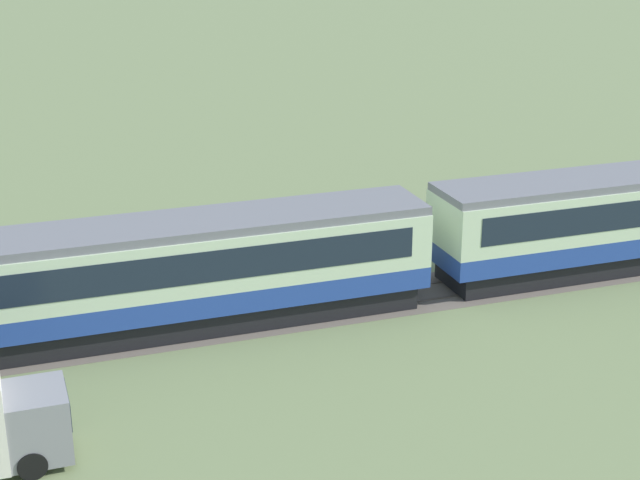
{
  "coord_description": "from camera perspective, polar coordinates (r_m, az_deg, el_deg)",
  "views": [
    {
      "loc": [
        -33.44,
        -29.85,
        14.79
      ],
      "look_at": [
        -21.86,
        3.23,
        2.09
      ],
      "focal_mm": 55.0,
      "sensor_mm": 36.0,
      "label": 1
    }
  ],
  "objects": [
    {
      "name": "railway_track",
      "position": [
        34.86,
        -16.47,
        -6.05
      ],
      "size": [
        151.99,
        3.6,
        0.04
      ],
      "color": "#665B51",
      "rests_on": "ground_plane"
    },
    {
      "name": "passenger_train",
      "position": [
        34.36,
        -9.47,
        -1.85
      ],
      "size": [
        105.07,
        3.17,
        3.98
      ],
      "color": "#234293",
      "rests_on": "ground_plane"
    }
  ]
}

